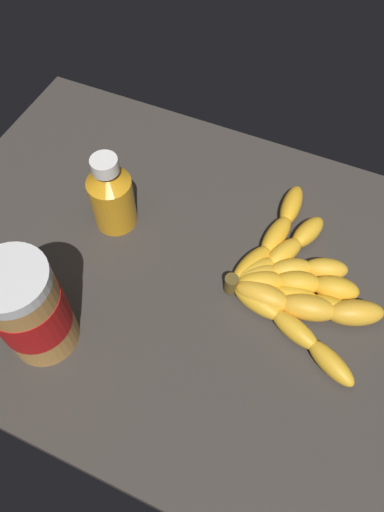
% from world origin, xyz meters
% --- Properties ---
extents(ground_plane, '(0.94, 0.61, 0.05)m').
position_xyz_m(ground_plane, '(0.00, 0.00, -0.02)').
color(ground_plane, '#38332D').
extents(banana_bunch, '(0.23, 0.30, 0.04)m').
position_xyz_m(banana_bunch, '(-0.10, -0.03, 0.02)').
color(banana_bunch, gold).
rests_on(banana_bunch, ground_plane).
extents(peanut_butter_jar, '(0.09, 0.09, 0.16)m').
position_xyz_m(peanut_butter_jar, '(0.18, 0.18, 0.08)').
color(peanut_butter_jar, '#BF8442').
rests_on(peanut_butter_jar, ground_plane).
extents(honey_bottle, '(0.07, 0.07, 0.13)m').
position_xyz_m(honey_bottle, '(0.19, -0.04, 0.06)').
color(honey_bottle, orange).
rests_on(honey_bottle, ground_plane).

